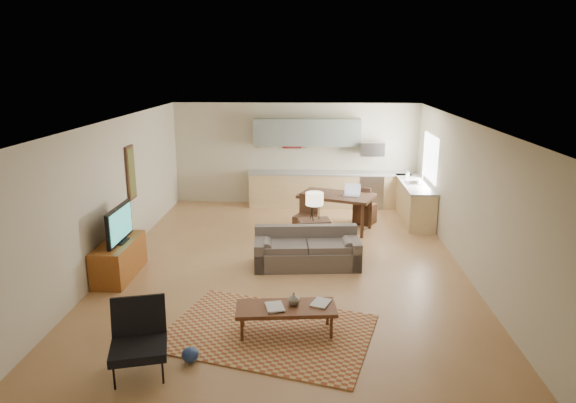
# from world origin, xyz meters

# --- Properties ---
(room) EXTENTS (9.00, 9.00, 9.00)m
(room) POSITION_xyz_m (0.00, 0.00, 1.35)
(room) COLOR #9F7043
(room) RESTS_ON ground
(kitchen_counter_back) EXTENTS (4.26, 0.64, 0.92)m
(kitchen_counter_back) POSITION_xyz_m (0.90, 4.18, 0.46)
(kitchen_counter_back) COLOR tan
(kitchen_counter_back) RESTS_ON ground
(kitchen_counter_right) EXTENTS (0.64, 2.26, 0.92)m
(kitchen_counter_right) POSITION_xyz_m (2.93, 3.00, 0.46)
(kitchen_counter_right) COLOR tan
(kitchen_counter_right) RESTS_ON ground
(kitchen_range) EXTENTS (0.62, 0.62, 0.90)m
(kitchen_range) POSITION_xyz_m (2.00, 4.18, 0.45)
(kitchen_range) COLOR #A5A8AD
(kitchen_range) RESTS_ON ground
(kitchen_microwave) EXTENTS (0.62, 0.40, 0.35)m
(kitchen_microwave) POSITION_xyz_m (2.00, 4.20, 1.55)
(kitchen_microwave) COLOR #A5A8AD
(kitchen_microwave) RESTS_ON room
(upper_cabinets) EXTENTS (2.80, 0.34, 0.70)m
(upper_cabinets) POSITION_xyz_m (0.30, 4.33, 1.95)
(upper_cabinets) COLOR slate
(upper_cabinets) RESTS_ON room
(window_right) EXTENTS (0.02, 1.40, 1.05)m
(window_right) POSITION_xyz_m (3.23, 3.00, 1.55)
(window_right) COLOR white
(window_right) RESTS_ON room
(wall_art_left) EXTENTS (0.06, 0.42, 1.10)m
(wall_art_left) POSITION_xyz_m (-3.21, 0.90, 1.55)
(wall_art_left) COLOR olive
(wall_art_left) RESTS_ON room
(triptych) EXTENTS (1.70, 0.04, 0.50)m
(triptych) POSITION_xyz_m (-0.10, 4.47, 1.75)
(triptych) COLOR beige
(triptych) RESTS_ON room
(rug) EXTENTS (3.23, 2.63, 0.02)m
(rug) POSITION_xyz_m (-0.14, -2.59, 0.01)
(rug) COLOR brown
(rug) RESTS_ON floor
(sofa) EXTENTS (2.11, 1.06, 0.71)m
(sofa) POSITION_xyz_m (0.37, -0.09, 0.35)
(sofa) COLOR #594F48
(sofa) RESTS_ON floor
(coffee_table) EXTENTS (1.45, 0.69, 0.42)m
(coffee_table) POSITION_xyz_m (0.11, -2.61, 0.21)
(coffee_table) COLOR #4C2815
(coffee_table) RESTS_ON floor
(book_a) EXTENTS (0.40, 0.44, 0.03)m
(book_a) POSITION_xyz_m (-0.16, -2.69, 0.43)
(book_a) COLOR maroon
(book_a) RESTS_ON coffee_table
(book_b) EXTENTS (0.44, 0.47, 0.02)m
(book_b) POSITION_xyz_m (0.49, -2.46, 0.43)
(book_b) COLOR navy
(book_b) RESTS_ON coffee_table
(vase) EXTENTS (0.24, 0.24, 0.18)m
(vase) POSITION_xyz_m (0.22, -2.54, 0.51)
(vase) COLOR black
(vase) RESTS_ON coffee_table
(armchair) EXTENTS (0.95, 0.95, 0.88)m
(armchair) POSITION_xyz_m (-1.62, -3.65, 0.44)
(armchair) COLOR black
(armchair) RESTS_ON floor
(tv_credenza) EXTENTS (0.54, 1.40, 0.65)m
(tv_credenza) POSITION_xyz_m (-2.96, -0.71, 0.32)
(tv_credenza) COLOR brown
(tv_credenza) RESTS_ON floor
(tv) EXTENTS (0.11, 1.08, 0.65)m
(tv) POSITION_xyz_m (-2.91, -0.71, 0.97)
(tv) COLOR black
(tv) RESTS_ON tv_credenza
(console_table) EXTENTS (0.67, 0.50, 0.71)m
(console_table) POSITION_xyz_m (0.50, 0.58, 0.36)
(console_table) COLOR #392216
(console_table) RESTS_ON floor
(table_lamp) EXTENTS (0.41, 0.41, 0.57)m
(table_lamp) POSITION_xyz_m (0.50, 0.58, 1.00)
(table_lamp) COLOR beige
(table_lamp) RESTS_ON console_table
(dining_table) EXTENTS (1.85, 1.44, 0.83)m
(dining_table) POSITION_xyz_m (1.01, 2.18, 0.41)
(dining_table) COLOR #392216
(dining_table) RESTS_ON floor
(dining_chair_near) EXTENTS (0.57, 0.58, 0.91)m
(dining_chair_near) POSITION_xyz_m (0.31, 1.68, 0.45)
(dining_chair_near) COLOR #392216
(dining_chair_near) RESTS_ON floor
(dining_chair_far) EXTENTS (0.61, 0.62, 0.92)m
(dining_chair_far) POSITION_xyz_m (1.71, 2.67, 0.46)
(dining_chair_far) COLOR #392216
(dining_chair_far) RESTS_ON floor
(laptop) EXTENTS (0.40, 0.34, 0.26)m
(laptop) POSITION_xyz_m (1.34, 2.07, 0.96)
(laptop) COLOR #A5A8AD
(laptop) RESTS_ON dining_table
(soap_bottle) EXTENTS (0.12, 0.12, 0.19)m
(soap_bottle) POSITION_xyz_m (2.83, 3.53, 1.02)
(soap_bottle) COLOR beige
(soap_bottle) RESTS_ON kitchen_counter_right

